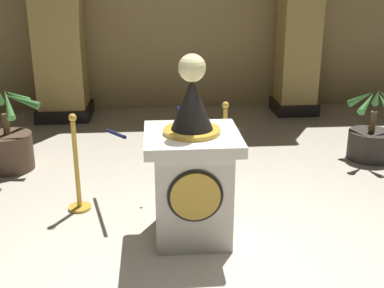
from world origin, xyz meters
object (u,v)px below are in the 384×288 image
(potted_palm_left, at_px, (9,144))
(potted_palm_right, at_px, (371,139))
(stanchion_far, at_px, (77,177))
(stanchion_near, at_px, (224,157))
(pedestal_clock, at_px, (192,172))

(potted_palm_left, distance_m, potted_palm_right, 4.71)
(potted_palm_left, bearing_deg, stanchion_far, -49.80)
(stanchion_far, bearing_deg, potted_palm_right, 18.18)
(potted_palm_right, bearing_deg, potted_palm_left, -179.98)
(stanchion_near, relative_size, stanchion_far, 0.97)
(pedestal_clock, height_order, potted_palm_right, pedestal_clock)
(potted_palm_left, height_order, potted_palm_right, potted_palm_left)
(stanchion_far, xyz_separation_m, potted_palm_left, (-1.02, 1.21, -0.03))
(stanchion_near, distance_m, stanchion_far, 1.68)
(pedestal_clock, xyz_separation_m, stanchion_far, (-1.14, 0.66, -0.29))
(pedestal_clock, xyz_separation_m, stanchion_near, (0.47, 1.15, -0.30))
(stanchion_far, bearing_deg, stanchion_near, 16.91)
(pedestal_clock, distance_m, stanchion_far, 1.35)
(stanchion_near, bearing_deg, stanchion_far, -163.09)
(pedestal_clock, xyz_separation_m, potted_palm_right, (2.54, 1.87, -0.38))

